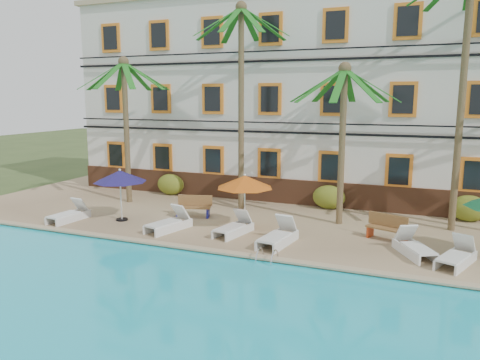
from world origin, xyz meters
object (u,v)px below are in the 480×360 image
at_px(palm_c, 343,120).
at_px(lounger_f, 456,256).
at_px(palm_b, 241,81).
at_px(lounger_d, 278,236).
at_px(bench_left, 193,206).
at_px(palm_d, 465,65).
at_px(pool_ladder, 267,260).
at_px(lounger_c, 234,227).
at_px(lounger_e, 414,246).
at_px(lounger_b, 169,223).
at_px(lounger_a, 69,214).
at_px(umbrella_red, 245,182).
at_px(palm_a, 126,109).
at_px(bench_right, 388,227).
at_px(umbrella_blue, 120,177).

distance_m(palm_c, lounger_f, 6.72).
bearing_deg(lounger_f, palm_c, 140.81).
bearing_deg(palm_b, lounger_d, -53.99).
relative_size(palm_c, bench_left, 4.10).
xyz_separation_m(palm_d, pool_ladder, (-5.53, -5.94, -6.26)).
xyz_separation_m(lounger_c, lounger_f, (7.61, -0.41, 0.00)).
relative_size(palm_c, lounger_c, 3.24).
relative_size(lounger_e, lounger_f, 0.99).
xyz_separation_m(lounger_d, pool_ladder, (0.16, -1.66, -0.32)).
relative_size(lounger_b, lounger_f, 1.04).
height_order(lounger_e, bench_left, bench_left).
relative_size(lounger_a, lounger_d, 0.90).
xyz_separation_m(palm_b, lounger_f, (8.87, -4.24, -5.50)).
xyz_separation_m(umbrella_red, lounger_e, (6.23, -0.69, -1.59)).
bearing_deg(lounger_f, palm_a, 166.23).
height_order(lounger_c, lounger_d, lounger_d).
bearing_deg(lounger_d, lounger_e, 7.78).
distance_m(lounger_c, bench_right, 5.63).
bearing_deg(lounger_a, palm_b, 38.08).
bearing_deg(pool_ladder, palm_d, 47.03).
relative_size(umbrella_red, lounger_a, 1.14).
distance_m(bench_right, pool_ladder, 5.01).
relative_size(palm_a, umbrella_blue, 3.18).
bearing_deg(palm_b, bench_left, -124.26).
xyz_separation_m(palm_c, lounger_b, (-5.93, -3.47, -3.92)).
relative_size(lounger_f, pool_ladder, 2.71).
relative_size(lounger_b, lounger_c, 1.06).
relative_size(umbrella_red, lounger_d, 1.03).
distance_m(palm_d, lounger_b, 12.49).
bearing_deg(umbrella_blue, lounger_a, -156.31).
relative_size(palm_b, bench_left, 5.82).
bearing_deg(lounger_f, lounger_c, 176.91).
bearing_deg(umbrella_red, palm_d, 21.80).
relative_size(palm_b, pool_ladder, 12.30).
height_order(palm_d, umbrella_blue, palm_d).
xyz_separation_m(lounger_e, bench_right, (-0.94, 1.42, 0.18)).
height_order(umbrella_red, bench_left, umbrella_red).
height_order(palm_c, bench_left, palm_c).
relative_size(umbrella_blue, umbrella_red, 0.99).
relative_size(palm_b, umbrella_blue, 4.17).
bearing_deg(lounger_e, lounger_f, -21.25).
distance_m(umbrella_red, lounger_a, 7.61).
height_order(umbrella_red, bench_right, umbrella_red).
relative_size(lounger_f, bench_right, 1.28).
distance_m(palm_b, lounger_e, 10.12).
height_order(palm_b, bench_right, palm_b).
height_order(umbrella_red, lounger_c, umbrella_red).
xyz_separation_m(umbrella_blue, lounger_d, (7.06, -0.63, -1.55)).
height_order(umbrella_red, lounger_b, umbrella_red).
bearing_deg(lounger_f, lounger_e, 158.75).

